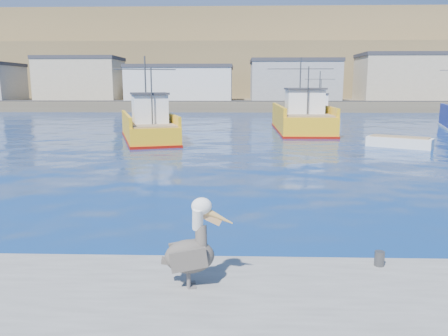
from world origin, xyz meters
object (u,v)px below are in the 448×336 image
at_px(trawler_yellow_a, 149,127).
at_px(skiff_mid, 399,143).
at_px(trawler_yellow_b, 301,119).
at_px(pelican, 192,249).
at_px(boat_orange, 319,111).

distance_m(trawler_yellow_a, skiff_mid, 18.04).
height_order(trawler_yellow_b, pelican, trawler_yellow_b).
bearing_deg(skiff_mid, boat_orange, 91.42).
bearing_deg(skiff_mid, pelican, -117.80).
relative_size(trawler_yellow_a, skiff_mid, 2.58).
bearing_deg(skiff_mid, trawler_yellow_b, 115.69).
relative_size(skiff_mid, pelican, 2.62).
xyz_separation_m(trawler_yellow_b, boat_orange, (4.46, 15.52, -0.15)).
xyz_separation_m(trawler_yellow_a, boat_orange, (17.05, 22.73, -0.01)).
bearing_deg(pelican, skiff_mid, 62.20).
bearing_deg(boat_orange, skiff_mid, -88.58).
relative_size(trawler_yellow_a, trawler_yellow_b, 0.85).
xyz_separation_m(boat_orange, skiff_mid, (0.65, -26.14, -0.69)).
bearing_deg(trawler_yellow_b, boat_orange, 73.98).
bearing_deg(trawler_yellow_a, pelican, -76.85).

